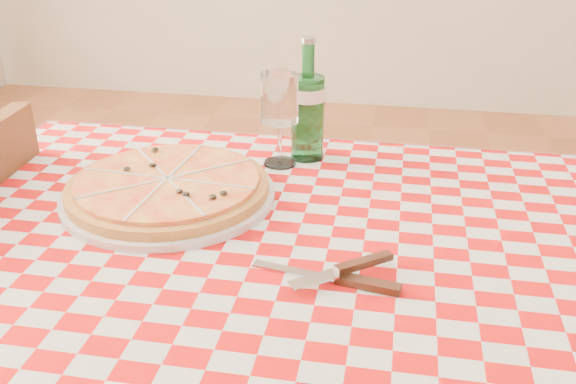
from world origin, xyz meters
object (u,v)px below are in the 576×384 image
(dining_table, at_px, (294,299))
(pizza_plate, at_px, (168,186))
(water_bottle, at_px, (308,100))
(wine_glass, at_px, (280,120))

(dining_table, distance_m, pizza_plate, 0.30)
(dining_table, xyz_separation_m, water_bottle, (-0.03, 0.34, 0.22))
(pizza_plate, bearing_deg, water_bottle, 47.09)
(dining_table, distance_m, water_bottle, 0.41)
(wine_glass, bearing_deg, pizza_plate, -131.68)
(dining_table, bearing_deg, wine_glass, 104.91)
(dining_table, relative_size, water_bottle, 5.02)
(water_bottle, bearing_deg, dining_table, -84.48)
(pizza_plate, relative_size, water_bottle, 1.55)
(dining_table, xyz_separation_m, pizza_plate, (-0.24, 0.12, 0.12))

